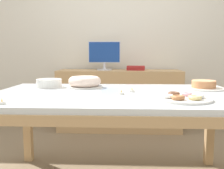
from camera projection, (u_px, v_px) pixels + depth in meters
wall_back at (120, 33)px, 3.52m from camera, size 8.00×0.10×2.60m
dining_table at (116, 103)px, 1.81m from camera, size 1.82×1.07×0.74m
sideboard at (119, 100)px, 3.33m from camera, size 1.61×0.44×0.80m
computer_monitor at (104, 56)px, 3.27m from camera, size 0.42×0.20×0.38m
book_stack at (136, 68)px, 3.27m from camera, size 0.24×0.18×0.06m
cake_chocolate_round at (204, 86)px, 1.98m from camera, size 0.32×0.32×0.07m
cake_golden_bundt at (85, 82)px, 2.08m from camera, size 0.30×0.30×0.09m
pastry_platter at (183, 98)px, 1.53m from camera, size 0.35×0.35×0.04m
plate_stack at (49, 83)px, 2.08m from camera, size 0.21×0.21×0.07m
tealight_right_edge at (132, 91)px, 1.84m from camera, size 0.04×0.04×0.04m
tealight_centre at (121, 93)px, 1.72m from camera, size 0.04×0.04×0.04m
tealight_left_edge at (2, 103)px, 1.39m from camera, size 0.04×0.04×0.04m
tealight_near_front at (210, 85)px, 2.17m from camera, size 0.04×0.04×0.04m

